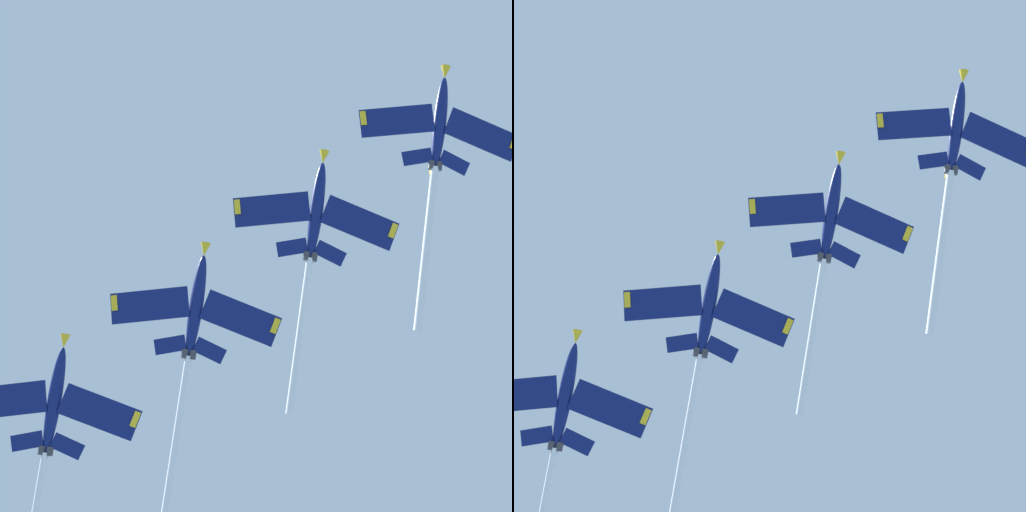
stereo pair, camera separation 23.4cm
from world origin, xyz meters
TOP-DOWN VIEW (x-y plane):
  - jet_lead at (-0.34, 3.65)m, footprint 21.49×28.47m
  - jet_second at (-17.90, 7.18)m, footprint 20.51×27.13m
  - jet_third at (-34.92, 12.30)m, footprint 21.24×28.85m
  - jet_fourth at (-53.36, 16.09)m, footprint 19.69×26.54m

SIDE VIEW (x-z plane):
  - jet_fourth at x=-53.36m, z-range 101.96..112.48m
  - jet_third at x=-34.92m, z-range 104.07..116.05m
  - jet_second at x=-17.90m, z-range 108.98..119.93m
  - jet_lead at x=-0.34m, z-range 112.05..124.53m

